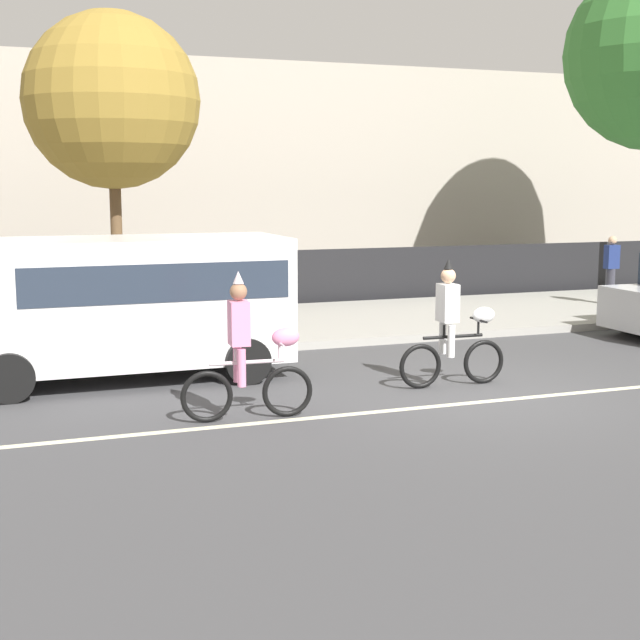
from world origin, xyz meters
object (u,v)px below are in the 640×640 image
Objects in this scene: parade_cyclist_zebra at (454,330)px; pedestrian_onlooker at (611,268)px; parade_cyclist_pink at (248,355)px; parked_van_white at (127,297)px.

pedestrian_onlooker is (7.35, 5.83, 0.17)m from parade_cyclist_zebra.
parade_cyclist_pink is 0.38× the size of parked_van_white.
parked_van_white reaches higher than parade_cyclist_pink.
parade_cyclist_pink reaches higher than pedestrian_onlooker.
parked_van_white is 12.39m from pedestrian_onlooker.
parade_cyclist_pink is at bearing -148.28° from pedestrian_onlooker.
pedestrian_onlooker is at bearing 17.17° from parked_van_white.
parade_cyclist_pink is 1.00× the size of parade_cyclist_zebra.
parked_van_white is 3.09× the size of pedestrian_onlooker.
parked_van_white reaches higher than pedestrian_onlooker.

